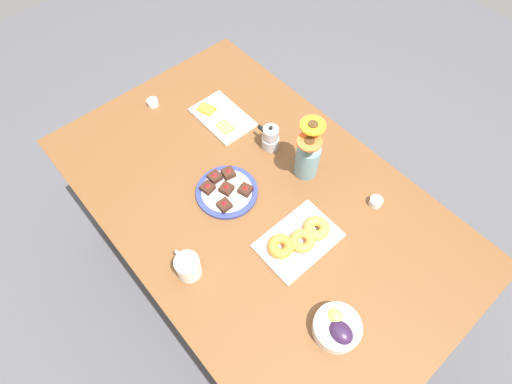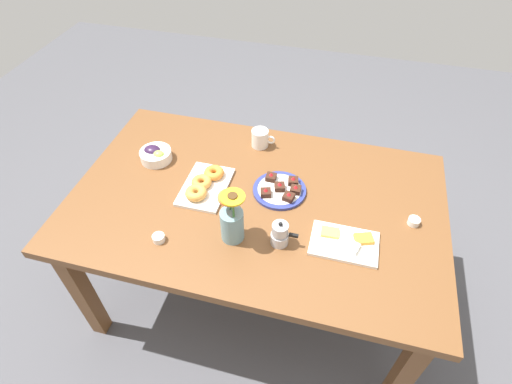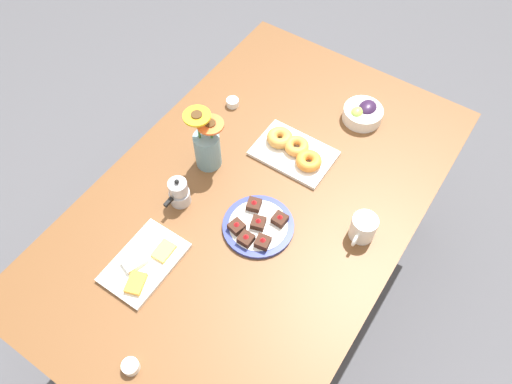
# 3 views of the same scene
# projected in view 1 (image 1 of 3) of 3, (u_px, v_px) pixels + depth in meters

# --- Properties ---
(ground_plane) EXTENTS (6.00, 6.00, 0.00)m
(ground_plane) POSITION_uv_depth(u_px,v_px,m) (256.00, 270.00, 2.12)
(ground_plane) COLOR #4C4C51
(dining_table) EXTENTS (1.60, 1.00, 0.74)m
(dining_table) POSITION_uv_depth(u_px,v_px,m) (256.00, 209.00, 1.56)
(dining_table) COLOR brown
(dining_table) RESTS_ON ground_plane
(coffee_mug) EXTENTS (0.12, 0.08, 0.09)m
(coffee_mug) POSITION_uv_depth(u_px,v_px,m) (188.00, 266.00, 1.30)
(coffee_mug) COLOR white
(coffee_mug) RESTS_ON dining_table
(grape_bowl) EXTENTS (0.15, 0.15, 0.07)m
(grape_bowl) POSITION_uv_depth(u_px,v_px,m) (337.00, 328.00, 1.21)
(grape_bowl) COLOR white
(grape_bowl) RESTS_ON dining_table
(cheese_platter) EXTENTS (0.26, 0.17, 0.03)m
(cheese_platter) POSITION_uv_depth(u_px,v_px,m) (221.00, 117.00, 1.69)
(cheese_platter) COLOR white
(cheese_platter) RESTS_ON dining_table
(croissant_platter) EXTENTS (0.19, 0.28, 0.05)m
(croissant_platter) POSITION_uv_depth(u_px,v_px,m) (300.00, 239.00, 1.38)
(croissant_platter) COLOR white
(croissant_platter) RESTS_ON dining_table
(jam_cup_honey) EXTENTS (0.05, 0.05, 0.03)m
(jam_cup_honey) POSITION_uv_depth(u_px,v_px,m) (376.00, 201.00, 1.47)
(jam_cup_honey) COLOR white
(jam_cup_honey) RESTS_ON dining_table
(jam_cup_berry) EXTENTS (0.05, 0.05, 0.03)m
(jam_cup_berry) POSITION_uv_depth(u_px,v_px,m) (153.00, 102.00, 1.73)
(jam_cup_berry) COLOR white
(jam_cup_berry) RESTS_ON dining_table
(dessert_plate) EXTENTS (0.23, 0.23, 0.05)m
(dessert_plate) POSITION_uv_depth(u_px,v_px,m) (226.00, 191.00, 1.49)
(dessert_plate) COLOR navy
(dessert_plate) RESTS_ON dining_table
(flower_vase) EXTENTS (0.11, 0.12, 0.25)m
(flower_vase) POSITION_uv_depth(u_px,v_px,m) (308.00, 158.00, 1.48)
(flower_vase) COLOR #6B939E
(flower_vase) RESTS_ON dining_table
(moka_pot) EXTENTS (0.11, 0.07, 0.12)m
(moka_pot) POSITION_uv_depth(u_px,v_px,m) (270.00, 138.00, 1.58)
(moka_pot) COLOR #B7B7BC
(moka_pot) RESTS_ON dining_table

